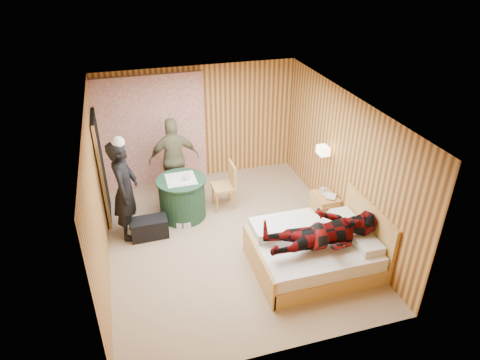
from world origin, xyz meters
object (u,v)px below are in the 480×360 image
object	(u,v)px
man_at_table	(174,159)
man_on_bed	(325,226)
round_table	(182,198)
bed	(314,251)
chair_far	(175,174)
woman_standing	(125,190)
nightstand	(324,207)
wall_lamp	(323,150)
chair_near	(227,182)
duffel_bag	(149,228)

from	to	relation	value
man_at_table	man_on_bed	distance (m)	3.54
round_table	bed	bearing A→B (deg)	-48.26
chair_far	woman_standing	xyz separation A→B (m)	(-1.00, -1.05, 0.39)
round_table	woman_standing	world-z (taller)	woman_standing
nightstand	chair_far	bearing A→B (deg)	148.16
bed	man_on_bed	xyz separation A→B (m)	(0.02, -0.23, 0.64)
chair_far	man_on_bed	size ratio (longest dim) A/B	0.53
wall_lamp	man_on_bed	bearing A→B (deg)	-114.01
chair_far	man_on_bed	distance (m)	3.53
round_table	chair_near	size ratio (longest dim) A/B	0.99
wall_lamp	duffel_bag	xyz separation A→B (m)	(-3.29, 0.03, -1.12)
bed	round_table	world-z (taller)	bed
wall_lamp	man_at_table	distance (m)	2.94
woman_standing	chair_far	bearing A→B (deg)	-29.13
wall_lamp	woman_standing	bearing A→B (deg)	176.88
chair_near	wall_lamp	bearing A→B (deg)	69.26
bed	chair_far	world-z (taller)	bed
round_table	wall_lamp	bearing A→B (deg)	-11.20
wall_lamp	bed	distance (m)	1.98
round_table	chair_near	distance (m)	0.93
man_at_table	duffel_bag	bearing A→B (deg)	59.62
wall_lamp	nightstand	distance (m)	1.08
duffel_bag	chair_near	bearing A→B (deg)	19.16
wall_lamp	man_on_bed	xyz separation A→B (m)	(-0.77, -1.74, -0.36)
chair_near	man_on_bed	bearing A→B (deg)	20.73
chair_near	nightstand	bearing A→B (deg)	58.92
chair_far	duffel_bag	distance (m)	1.44
nightstand	chair_near	size ratio (longest dim) A/B	0.58
chair_far	man_at_table	bearing A→B (deg)	67.02
wall_lamp	chair_far	size ratio (longest dim) A/B	0.28
man_at_table	chair_near	bearing A→B (deg)	141.92
duffel_bag	chair_far	bearing A→B (deg)	59.67
bed	man_at_table	distance (m)	3.38
nightstand	bed	bearing A→B (deg)	-122.94
man_on_bed	woman_standing	bearing A→B (deg)	145.75
chair_far	wall_lamp	bearing A→B (deg)	-34.22
woman_standing	man_on_bed	bearing A→B (deg)	-109.82
chair_near	woman_standing	bearing A→B (deg)	-77.97
man_at_table	round_table	bearing A→B (deg)	88.28
round_table	chair_near	bearing A→B (deg)	6.77
bed	round_table	size ratio (longest dim) A/B	2.09
bed	round_table	distance (m)	2.72
duffel_bag	man_at_table	distance (m)	1.59
wall_lamp	woman_standing	xyz separation A→B (m)	(-3.61, 0.20, -0.37)
chair_near	man_at_table	xyz separation A→B (m)	(-0.91, 0.67, 0.31)
round_table	chair_near	xyz separation A→B (m)	(0.91, 0.11, 0.13)
bed	chair_far	distance (m)	3.31
woman_standing	man_on_bed	distance (m)	3.43
nightstand	man_on_bed	xyz separation A→B (m)	(-0.73, -1.39, 0.67)
nightstand	chair_near	xyz separation A→B (m)	(-1.65, 0.97, 0.27)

